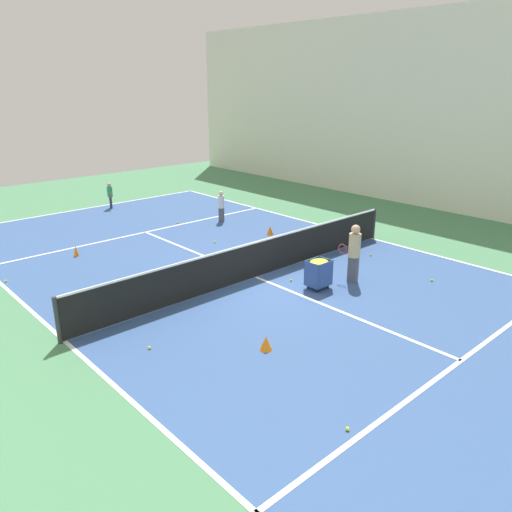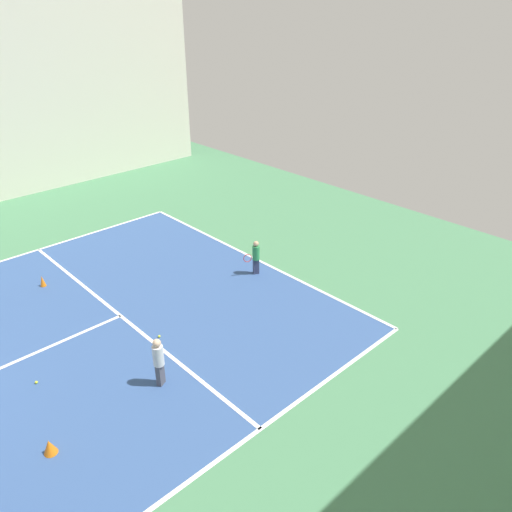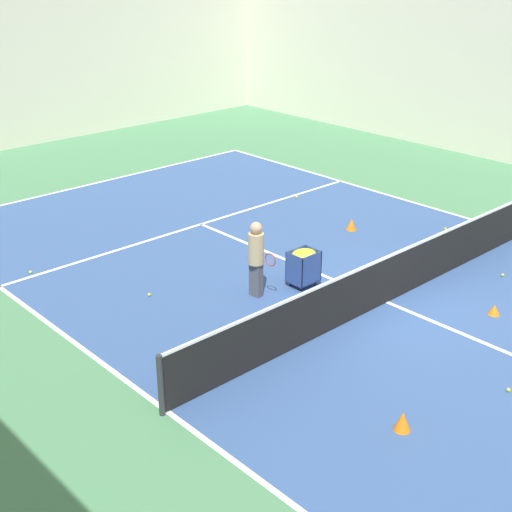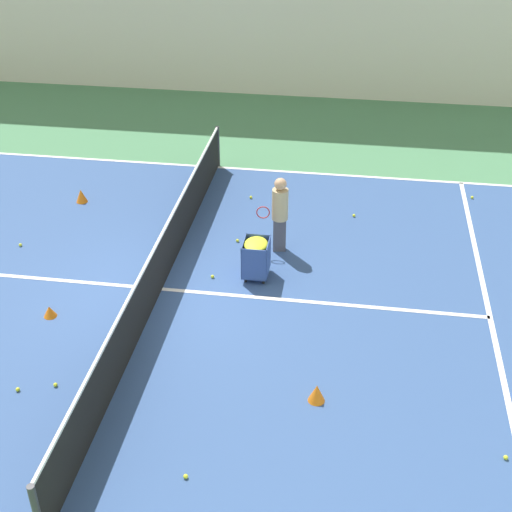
% 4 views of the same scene
% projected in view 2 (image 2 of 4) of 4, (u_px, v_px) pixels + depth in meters
% --- Properties ---
extents(line_baseline_near, '(11.36, 0.10, 0.00)m').
position_uv_depth(line_baseline_near, '(253.00, 258.00, 17.10)').
color(line_baseline_near, white).
rests_on(line_baseline_near, ground).
extents(line_service_near, '(11.36, 0.10, 0.00)m').
position_uv_depth(line_service_near, '(121.00, 316.00, 13.99)').
color(line_service_near, white).
rests_on(line_service_near, ground).
extents(player_near_baseline, '(0.31, 0.58, 1.16)m').
position_uv_depth(player_near_baseline, '(256.00, 255.00, 15.83)').
color(player_near_baseline, '#2D3351').
rests_on(player_near_baseline, ground).
extents(child_midcourt, '(0.33, 0.33, 1.26)m').
position_uv_depth(child_midcourt, '(159.00, 359.00, 11.20)').
color(child_midcourt, '#4C4C56').
rests_on(child_midcourt, ground).
extents(training_cone_0, '(0.18, 0.18, 0.35)m').
position_uv_depth(training_cone_0, '(42.00, 281.00, 15.35)').
color(training_cone_0, orange).
rests_on(training_cone_0, ground).
extents(training_cone_1, '(0.27, 0.27, 0.32)m').
position_uv_depth(training_cone_1, '(50.00, 447.00, 9.71)').
color(training_cone_1, orange).
rests_on(training_cone_1, ground).
extents(tennis_ball_8, '(0.07, 0.07, 0.07)m').
position_uv_depth(tennis_ball_8, '(159.00, 336.00, 13.08)').
color(tennis_ball_8, yellow).
rests_on(tennis_ball_8, ground).
extents(tennis_ball_9, '(0.07, 0.07, 0.07)m').
position_uv_depth(tennis_ball_9, '(36.00, 382.00, 11.52)').
color(tennis_ball_9, yellow).
rests_on(tennis_ball_9, ground).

